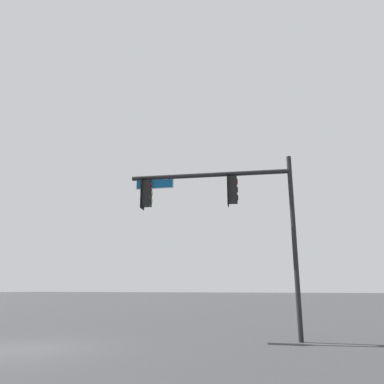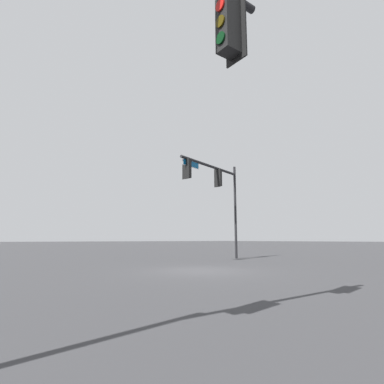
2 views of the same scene
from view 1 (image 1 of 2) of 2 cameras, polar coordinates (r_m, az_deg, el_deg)
name	(u,v)px [view 1 (image 1 of 2)]	position (r m, az deg, el deg)	size (l,w,h in m)	color
ground_plane	(24,350)	(13.63, -24.27, -21.04)	(400.00, 400.00, 0.00)	#38383A
signal_pole_near	(221,201)	(14.97, 4.51, -1.36)	(6.39, 1.74, 6.94)	black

